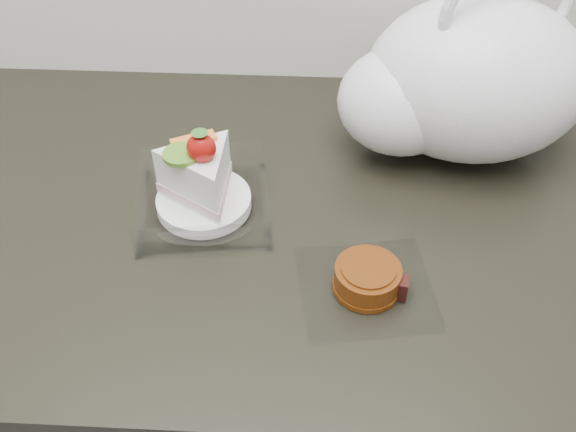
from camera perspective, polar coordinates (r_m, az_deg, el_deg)
The scene contains 4 objects.
counter at distance 1.19m, azimuth -5.01°, elevation -14.84°, with size 2.04×0.64×0.90m.
cake_tray at distance 0.81m, azimuth -7.61°, elevation 2.39°, with size 0.18×0.18×0.13m.
mooncake_wrap at distance 0.73m, azimuth 7.15°, elevation -5.69°, with size 0.17×0.16×0.04m.
plastic_bag at distance 0.89m, azimuth 15.16°, elevation 11.39°, with size 0.38×0.32×0.27m.
Camera 1 is at (0.13, 1.08, 1.46)m, focal length 40.00 mm.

